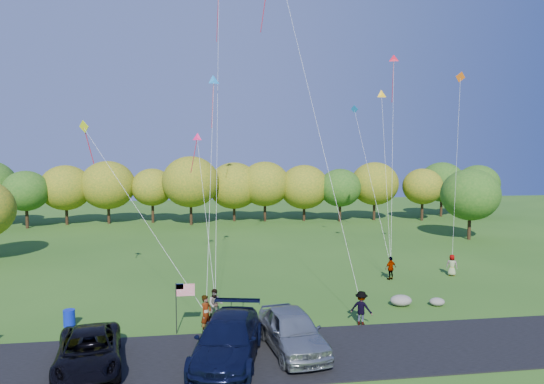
{
  "coord_description": "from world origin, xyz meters",
  "views": [
    {
      "loc": [
        -3.71,
        -24.85,
        9.06
      ],
      "look_at": [
        0.76,
        6.0,
        6.55
      ],
      "focal_mm": 32.0,
      "sensor_mm": 36.0,
      "label": 1
    }
  ],
  "objects_px": {
    "flyer_b": "(215,304)",
    "flyer_d": "(391,268)",
    "minivan_dark": "(89,351)",
    "flyer_e": "(452,265)",
    "flyer_a": "(206,314)",
    "trash_barrel": "(69,318)",
    "flyer_c": "(361,308)",
    "minivan_navy": "(228,340)",
    "minivan_silver": "(292,330)"
  },
  "relations": [
    {
      "from": "flyer_b",
      "to": "flyer_d",
      "type": "distance_m",
      "value": 14.25
    },
    {
      "from": "minivan_dark",
      "to": "flyer_e",
      "type": "distance_m",
      "value": 26.21
    },
    {
      "from": "flyer_a",
      "to": "flyer_d",
      "type": "bearing_deg",
      "value": -20.03
    },
    {
      "from": "trash_barrel",
      "to": "minivan_dark",
      "type": "bearing_deg",
      "value": -68.29
    },
    {
      "from": "flyer_e",
      "to": "flyer_c",
      "type": "bearing_deg",
      "value": 70.37
    },
    {
      "from": "minivan_navy",
      "to": "trash_barrel",
      "type": "bearing_deg",
      "value": 157.08
    },
    {
      "from": "flyer_b",
      "to": "trash_barrel",
      "type": "xyz_separation_m",
      "value": [
        -7.62,
        -0.06,
        -0.39
      ]
    },
    {
      "from": "minivan_navy",
      "to": "trash_barrel",
      "type": "relative_size",
      "value": 7.37
    },
    {
      "from": "minivan_navy",
      "to": "flyer_b",
      "type": "height_order",
      "value": "minivan_navy"
    },
    {
      "from": "minivan_navy",
      "to": "flyer_e",
      "type": "distance_m",
      "value": 21.33
    },
    {
      "from": "minivan_dark",
      "to": "flyer_c",
      "type": "height_order",
      "value": "flyer_c"
    },
    {
      "from": "flyer_c",
      "to": "flyer_e",
      "type": "relative_size",
      "value": 1.14
    },
    {
      "from": "minivan_dark",
      "to": "flyer_b",
      "type": "relative_size",
      "value": 3.36
    },
    {
      "from": "minivan_dark",
      "to": "flyer_e",
      "type": "bearing_deg",
      "value": 19.04
    },
    {
      "from": "trash_barrel",
      "to": "minivan_silver",
      "type": "bearing_deg",
      "value": -24.02
    },
    {
      "from": "minivan_silver",
      "to": "trash_barrel",
      "type": "bearing_deg",
      "value": 148.33
    },
    {
      "from": "minivan_navy",
      "to": "flyer_c",
      "type": "distance_m",
      "value": 8.1
    },
    {
      "from": "minivan_navy",
      "to": "minivan_silver",
      "type": "distance_m",
      "value": 3.06
    },
    {
      "from": "flyer_c",
      "to": "flyer_d",
      "type": "relative_size",
      "value": 1.08
    },
    {
      "from": "flyer_b",
      "to": "trash_barrel",
      "type": "bearing_deg",
      "value": -176.65
    },
    {
      "from": "minivan_dark",
      "to": "flyer_d",
      "type": "height_order",
      "value": "flyer_d"
    },
    {
      "from": "minivan_navy",
      "to": "minivan_silver",
      "type": "bearing_deg",
      "value": 25.62
    },
    {
      "from": "minivan_silver",
      "to": "flyer_b",
      "type": "xyz_separation_m",
      "value": [
        -3.36,
        4.95,
        -0.18
      ]
    },
    {
      "from": "flyer_c",
      "to": "trash_barrel",
      "type": "bearing_deg",
      "value": 27.55
    },
    {
      "from": "minivan_dark",
      "to": "flyer_a",
      "type": "distance_m",
      "value": 6.07
    },
    {
      "from": "minivan_silver",
      "to": "flyer_b",
      "type": "height_order",
      "value": "minivan_silver"
    },
    {
      "from": "trash_barrel",
      "to": "flyer_d",
      "type": "bearing_deg",
      "value": 17.89
    },
    {
      "from": "minivan_navy",
      "to": "minivan_dark",
      "type": "bearing_deg",
      "value": -168.22
    },
    {
      "from": "flyer_e",
      "to": "minivan_dark",
      "type": "bearing_deg",
      "value": 57.13
    },
    {
      "from": "flyer_a",
      "to": "flyer_b",
      "type": "distance_m",
      "value": 2.09
    },
    {
      "from": "flyer_a",
      "to": "flyer_d",
      "type": "height_order",
      "value": "flyer_a"
    },
    {
      "from": "minivan_navy",
      "to": "flyer_d",
      "type": "distance_m",
      "value": 17.3
    },
    {
      "from": "flyer_c",
      "to": "flyer_b",
      "type": "bearing_deg",
      "value": 20.03
    },
    {
      "from": "minivan_dark",
      "to": "flyer_d",
      "type": "bearing_deg",
      "value": 24.25
    },
    {
      "from": "minivan_silver",
      "to": "flyer_e",
      "type": "bearing_deg",
      "value": 32.17
    },
    {
      "from": "flyer_a",
      "to": "minivan_dark",
      "type": "bearing_deg",
      "value": 163.59
    },
    {
      "from": "flyer_a",
      "to": "flyer_d",
      "type": "distance_m",
      "value": 15.71
    },
    {
      "from": "flyer_a",
      "to": "flyer_d",
      "type": "xyz_separation_m",
      "value": [
        13.2,
        8.52,
        -0.13
      ]
    },
    {
      "from": "flyer_e",
      "to": "minivan_silver",
      "type": "bearing_deg",
      "value": 68.31
    },
    {
      "from": "flyer_b",
      "to": "flyer_e",
      "type": "height_order",
      "value": "flyer_b"
    },
    {
      "from": "flyer_d",
      "to": "flyer_e",
      "type": "distance_m",
      "value": 4.94
    },
    {
      "from": "flyer_a",
      "to": "minivan_navy",
      "type": "bearing_deg",
      "value": -128.97
    },
    {
      "from": "minivan_silver",
      "to": "flyer_b",
      "type": "relative_size",
      "value": 3.34
    },
    {
      "from": "trash_barrel",
      "to": "flyer_a",
      "type": "bearing_deg",
      "value": -15.49
    },
    {
      "from": "minivan_dark",
      "to": "minivan_navy",
      "type": "relative_size",
      "value": 0.86
    },
    {
      "from": "trash_barrel",
      "to": "flyer_b",
      "type": "bearing_deg",
      "value": 0.42
    },
    {
      "from": "minivan_dark",
      "to": "flyer_d",
      "type": "distance_m",
      "value": 21.77
    },
    {
      "from": "minivan_navy",
      "to": "flyer_d",
      "type": "height_order",
      "value": "minivan_navy"
    },
    {
      "from": "flyer_b",
      "to": "flyer_e",
      "type": "bearing_deg",
      "value": 24.41
    },
    {
      "from": "minivan_navy",
      "to": "flyer_b",
      "type": "bearing_deg",
      "value": 105.99
    }
  ]
}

